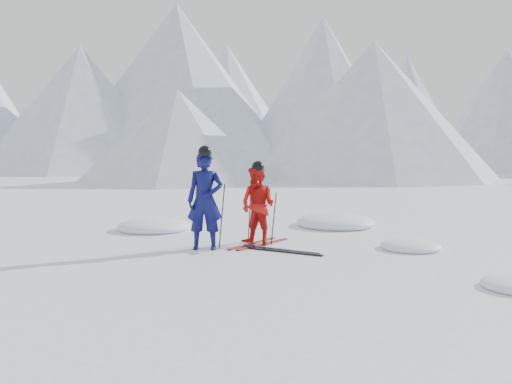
% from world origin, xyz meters
% --- Properties ---
extents(ground, '(160.00, 160.00, 0.00)m').
position_xyz_m(ground, '(0.00, 0.00, 0.00)').
color(ground, white).
rests_on(ground, ground).
extents(skier_blue, '(0.84, 0.69, 1.97)m').
position_xyz_m(skier_blue, '(-2.35, -0.48, 0.98)').
color(skier_blue, '#0C0D48').
rests_on(skier_blue, ground).
extents(skier_red, '(0.92, 0.78, 1.65)m').
position_xyz_m(skier_red, '(-1.58, 0.40, 0.83)').
color(skier_red, red).
rests_on(skier_red, ground).
extents(pole_blue_left, '(0.13, 0.09, 1.31)m').
position_xyz_m(pole_blue_left, '(-2.65, -0.33, 0.66)').
color(pole_blue_left, black).
rests_on(pole_blue_left, ground).
extents(pole_blue_right, '(0.13, 0.08, 1.31)m').
position_xyz_m(pole_blue_right, '(-2.10, -0.23, 0.66)').
color(pole_blue_right, black).
rests_on(pole_blue_right, ground).
extents(pole_red_left, '(0.11, 0.09, 1.10)m').
position_xyz_m(pole_red_left, '(-1.88, 0.65, 0.55)').
color(pole_red_left, black).
rests_on(pole_red_left, ground).
extents(pole_red_right, '(0.11, 0.08, 1.10)m').
position_xyz_m(pole_red_right, '(-1.28, 0.55, 0.55)').
color(pole_red_right, black).
rests_on(pole_red_right, ground).
extents(ski_worn_left, '(0.40, 1.69, 0.03)m').
position_xyz_m(ski_worn_left, '(-1.70, 0.40, 0.01)').
color(ski_worn_left, black).
rests_on(ski_worn_left, ground).
extents(ski_worn_right, '(0.51, 1.67, 0.03)m').
position_xyz_m(ski_worn_right, '(-1.46, 0.40, 0.01)').
color(ski_worn_right, black).
rests_on(ski_worn_right, ground).
extents(ski_loose_a, '(1.69, 0.35, 0.03)m').
position_xyz_m(ski_loose_a, '(-0.93, -0.03, 0.01)').
color(ski_loose_a, black).
rests_on(ski_loose_a, ground).
extents(ski_loose_b, '(1.70, 0.30, 0.03)m').
position_xyz_m(ski_loose_b, '(-0.83, -0.18, 0.01)').
color(ski_loose_b, black).
rests_on(ski_loose_b, ground).
extents(snow_lumps, '(9.43, 6.67, 0.45)m').
position_xyz_m(snow_lumps, '(-1.62, 2.27, 0.00)').
color(snow_lumps, white).
rests_on(snow_lumps, ground).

